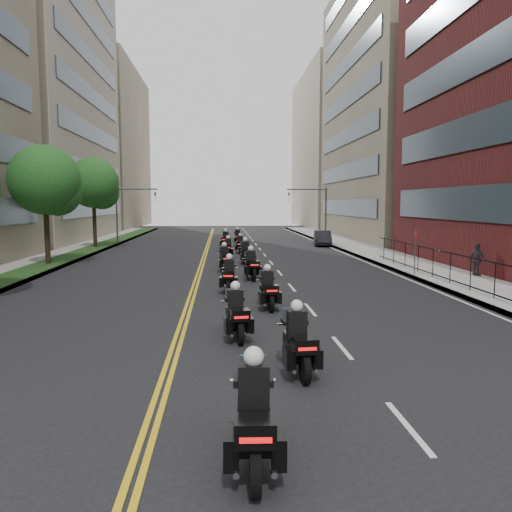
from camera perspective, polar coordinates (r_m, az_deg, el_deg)
The scene contains 26 objects.
ground at distance 9.34m, azimuth -2.86°, elevation -19.53°, with size 160.00×160.00×0.00m, color black.
sidewalk_right at distance 35.78m, azimuth 15.90°, elevation -0.50°, with size 4.00×90.00×0.15m, color gray.
sidewalk_left at distance 35.69m, azimuth -23.35°, elevation -0.78°, with size 4.00×90.00×0.15m, color gray.
grass_strip at distance 35.42m, azimuth -22.13°, elevation -0.63°, with size 2.00×90.00×0.04m, color #133413.
building_right_tan at distance 61.41m, azimuth 17.42°, elevation 16.11°, with size 15.11×28.00×30.00m.
building_right_far at distance 89.54m, azimuth 10.26°, elevation 11.75°, with size 15.00×28.00×26.00m, color #AB9F8A.
building_left_mid at distance 61.87m, azimuth -25.82°, elevation 17.60°, with size 16.11×28.00×34.00m.
building_left_far at distance 89.59m, azimuth -18.45°, elevation 11.53°, with size 16.00×28.00×26.00m, color #7A6D59.
iron_fence at distance 23.48m, azimuth 24.43°, elevation -2.13°, with size 0.05×28.00×1.50m.
street_trees at distance 29.17m, azimuth -26.17°, elevation 7.63°, with size 4.40×38.40×7.98m.
traffic_signal_right at distance 51.35m, azimuth 6.94°, elevation 5.67°, with size 4.09×0.20×5.60m.
traffic_signal_left at distance 51.29m, azimuth -14.59°, elevation 5.52°, with size 4.09×0.20×5.60m.
motorcycle_0 at distance 8.02m, azimuth -0.25°, elevation -18.30°, with size 0.59×2.51×1.85m.
motorcycle_1 at distance 12.05m, azimuth 4.80°, elevation -10.06°, with size 0.60×2.37×1.75m.
motorcycle_2 at distance 14.98m, azimuth -2.28°, elevation -6.88°, with size 0.69×2.32×1.72m.
motorcycle_3 at distance 19.13m, azimuth 1.37°, elevation -4.04°, with size 0.60×2.31×1.71m.
motorcycle_4 at distance 22.76m, azimuth -3.08°, elevation -2.39°, with size 0.59×2.35×1.73m.
motorcycle_5 at distance 26.33m, azimuth -0.54°, elevation -1.17°, with size 0.70×2.42×1.79m.
motorcycle_6 at distance 29.49m, azimuth -3.61°, elevation -0.45°, with size 0.71×2.34×1.73m.
motorcycle_7 at distance 33.00m, azimuth -1.20°, elevation 0.29°, with size 0.72×2.39×1.77m.
motorcycle_8 at distance 36.80m, azimuth -3.22°, elevation 0.80°, with size 0.52×2.23×1.65m.
motorcycle_9 at distance 40.20m, azimuth -1.82°, elevation 1.23°, with size 0.56×2.17×1.60m.
motorcycle_10 at distance 44.04m, azimuth -3.52°, elevation 1.74°, with size 0.67×2.41×1.78m.
motorcycle_11 at distance 48.09m, azimuth -2.10°, elevation 2.09°, with size 0.61×2.33×1.72m.
parked_sedan at distance 47.63m, azimuth 7.61°, elevation 2.03°, with size 1.50×4.29×1.41m, color black.
pedestrian_c at distance 29.17m, azimuth 23.94°, elevation -0.36°, with size 1.03×0.43×1.75m, color #3B3C42.
Camera 1 is at (-0.14, -8.42, 4.04)m, focal length 35.00 mm.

